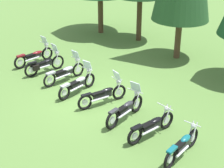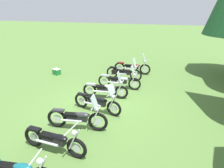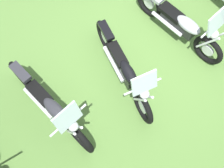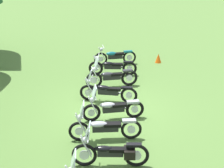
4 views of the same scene
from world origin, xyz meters
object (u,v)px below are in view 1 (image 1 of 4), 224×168
object	(u,v)px
motorcycle_3	(78,84)
motorcycle_4	(103,94)
motorcycle_7	(182,145)
motorcycle_2	(65,72)
motorcycle_6	(152,126)
motorcycle_5	(126,109)
motorcycle_0	(34,56)
motorcycle_1	(44,64)

from	to	relation	value
motorcycle_3	motorcycle_4	world-z (taller)	motorcycle_3
motorcycle_3	motorcycle_7	bearing A→B (deg)	-100.85
motorcycle_2	motorcycle_4	size ratio (longest dim) A/B	1.04
motorcycle_4	motorcycle_6	bearing A→B (deg)	-85.22
motorcycle_6	motorcycle_7	xyz separation A→B (m)	(1.46, -0.22, 0.01)
motorcycle_5	motorcycle_3	bearing A→B (deg)	80.73
motorcycle_4	motorcycle_6	distance (m)	2.93
motorcycle_6	motorcycle_3	bearing A→B (deg)	91.63
motorcycle_0	motorcycle_1	distance (m)	1.36
motorcycle_7	motorcycle_1	bearing A→B (deg)	79.33
motorcycle_3	motorcycle_4	xyz separation A→B (m)	(1.52, 0.10, -0.00)
motorcycle_0	motorcycle_3	xyz separation A→B (m)	(4.15, -0.54, 0.00)
motorcycle_2	motorcycle_6	bearing A→B (deg)	-96.38
motorcycle_2	motorcycle_7	size ratio (longest dim) A/B	1.10
motorcycle_2	motorcycle_3	size ratio (longest dim) A/B	1.05
motorcycle_1	motorcycle_3	distance (m)	2.83
motorcycle_0	motorcycle_6	world-z (taller)	motorcycle_0
motorcycle_6	motorcycle_7	world-z (taller)	same
motorcycle_2	motorcycle_5	distance (m)	4.39
motorcycle_1	motorcycle_2	world-z (taller)	motorcycle_1
motorcycle_2	motorcycle_4	distance (m)	2.89
motorcycle_1	motorcycle_7	bearing A→B (deg)	-90.12
motorcycle_3	motorcycle_5	bearing A→B (deg)	-98.55
motorcycle_3	motorcycle_1	bearing A→B (deg)	79.81
motorcycle_3	motorcycle_7	xyz separation A→B (m)	(5.87, -0.52, -0.01)
motorcycle_0	motorcycle_4	bearing A→B (deg)	-95.26
motorcycle_4	motorcycle_7	xyz separation A→B (m)	(4.36, -0.62, -0.01)
motorcycle_3	motorcycle_6	size ratio (longest dim) A/B	0.99
motorcycle_2	motorcycle_6	size ratio (longest dim) A/B	1.05
motorcycle_0	motorcycle_4	distance (m)	5.68
motorcycle_3	motorcycle_7	world-z (taller)	motorcycle_3
motorcycle_0	motorcycle_1	xyz separation A→B (m)	(1.32, -0.32, 0.01)
motorcycle_1	motorcycle_4	xyz separation A→B (m)	(4.34, -0.12, -0.01)
motorcycle_2	motorcycle_5	bearing A→B (deg)	-96.46
motorcycle_0	motorcycle_1	bearing A→B (deg)	-104.55
motorcycle_1	motorcycle_3	size ratio (longest dim) A/B	0.99
motorcycle_1	motorcycle_6	distance (m)	7.26
motorcycle_5	motorcycle_6	xyz separation A→B (m)	(1.41, -0.15, -0.04)
motorcycle_6	motorcycle_4	bearing A→B (deg)	87.66
motorcycle_4	motorcycle_7	size ratio (longest dim) A/B	1.06
motorcycle_1	motorcycle_3	world-z (taller)	motorcycle_1
motorcycle_2	motorcycle_5	world-z (taller)	motorcycle_5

